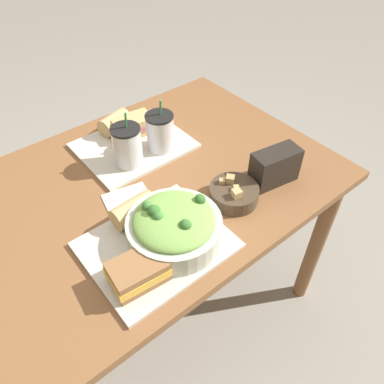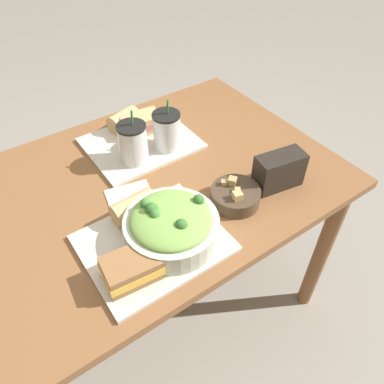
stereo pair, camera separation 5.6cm
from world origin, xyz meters
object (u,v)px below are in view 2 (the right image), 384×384
soup_bowl (235,195)px  drink_cup_dark (133,144)px  sandwich_far (141,123)px  baguette_near (134,206)px  sandwich_near (131,268)px  baguette_far (124,119)px  drink_cup_red (167,132)px  salad_bowl (171,225)px  napkin_folded (129,195)px  chip_bag (279,171)px

soup_bowl → drink_cup_dark: (-0.16, 0.34, 0.05)m
soup_bowl → sandwich_far: 0.48m
baguette_near → sandwich_far: 0.42m
baguette_near → sandwich_far: baguette_near is taller
sandwich_near → baguette_far: 0.66m
sandwich_far → drink_cup_red: drink_cup_red is taller
sandwich_near → baguette_near: bearing=65.0°
salad_bowl → baguette_far: size_ratio=2.02×
salad_bowl → sandwich_near: size_ratio=1.74×
sandwich_near → napkin_folded: 0.31m
soup_bowl → baguette_far: size_ratio=1.18×
drink_cup_red → chip_bag: bearing=-62.5°
drink_cup_dark → drink_cup_red: size_ratio=1.03×
soup_bowl → baguette_near: 0.30m
drink_cup_red → chip_bag: (0.18, -0.36, -0.02)m
sandwich_near → napkin_folded: size_ratio=0.95×
drink_cup_dark → baguette_near: bearing=-118.6°
drink_cup_red → chip_bag: size_ratio=1.15×
napkin_folded → drink_cup_dark: bearing=54.1°
baguette_near → drink_cup_dark: size_ratio=0.68×
salad_bowl → drink_cup_red: 0.41m
drink_cup_red → sandwich_near: bearing=-131.7°
soup_bowl → drink_cup_red: bearing=94.5°
sandwich_near → chip_bag: size_ratio=0.91×
baguette_far → drink_cup_dark: 0.21m
baguette_near → drink_cup_red: size_ratio=0.70×
salad_bowl → napkin_folded: salad_bowl is taller
sandwich_near → napkin_folded: bearing=69.6°
sandwich_near → sandwich_far: (0.33, 0.54, 0.00)m
sandwich_near → sandwich_far: 0.63m
soup_bowl → napkin_folded: (-0.25, 0.21, -0.02)m
baguette_far → drink_cup_red: (0.07, -0.19, 0.03)m
chip_bag → napkin_folded: bearing=161.2°
salad_bowl → sandwich_far: salad_bowl is taller
baguette_near → chip_bag: (0.44, -0.13, 0.01)m
sandwich_far → napkin_folded: sandwich_far is taller
baguette_near → drink_cup_dark: (0.12, 0.22, 0.03)m
sandwich_far → baguette_near: bearing=-114.9°
soup_bowl → napkin_folded: size_ratio=0.96×
baguette_near → drink_cup_red: bearing=-51.9°
chip_bag → napkin_folded: size_ratio=1.04×
baguette_near → drink_cup_dark: drink_cup_dark is taller
sandwich_far → chip_bag: (0.21, -0.49, 0.01)m
drink_cup_dark → baguette_far: bearing=72.0°
drink_cup_dark → sandwich_near: bearing=-119.6°
drink_cup_red → napkin_folded: drink_cup_red is taller
baguette_far → drink_cup_red: drink_cup_red is taller
baguette_far → drink_cup_dark: drink_cup_dark is taller
salad_bowl → soup_bowl: bearing=3.3°
soup_bowl → napkin_folded: bearing=140.2°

